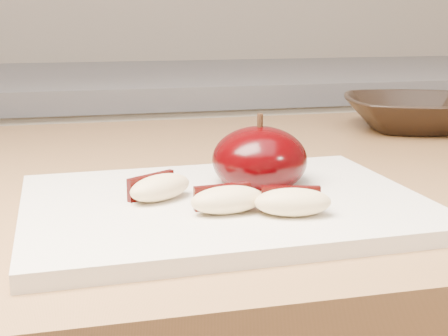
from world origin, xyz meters
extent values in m
cube|color=silver|center=(0.00, 1.20, 0.45)|extent=(2.40, 0.60, 0.90)
cube|color=slate|center=(0.00, 1.20, 0.92)|extent=(2.40, 0.62, 0.04)
cube|color=#946440|center=(0.00, 0.50, 0.88)|extent=(1.64, 0.64, 0.04)
cube|color=silver|center=(0.09, 0.35, 0.91)|extent=(0.33, 0.24, 0.01)
ellipsoid|color=black|center=(0.13, 0.39, 0.93)|extent=(0.09, 0.09, 0.06)
cylinder|color=black|center=(0.13, 0.39, 0.97)|extent=(0.01, 0.01, 0.01)
ellipsoid|color=beige|center=(0.04, 0.36, 0.92)|extent=(0.06, 0.05, 0.02)
cube|color=black|center=(0.03, 0.37, 0.92)|extent=(0.04, 0.03, 0.02)
ellipsoid|color=beige|center=(0.09, 0.31, 0.92)|extent=(0.06, 0.03, 0.02)
cube|color=black|center=(0.08, 0.32, 0.92)|extent=(0.05, 0.01, 0.02)
ellipsoid|color=beige|center=(0.13, 0.29, 0.92)|extent=(0.06, 0.04, 0.02)
cube|color=black|center=(0.13, 0.31, 0.92)|extent=(0.05, 0.01, 0.02)
imported|color=black|center=(0.44, 0.65, 0.92)|extent=(0.23, 0.23, 0.05)
camera|label=1|loc=(-0.02, -0.12, 1.06)|focal=50.00mm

